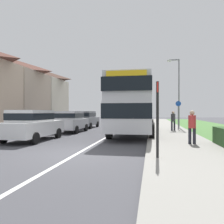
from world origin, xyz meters
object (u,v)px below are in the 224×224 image
at_px(parked_car_white, 32,124).
at_px(street_lamp_mid, 178,88).
at_px(cycle_route_sign, 178,114).
at_px(parked_car_silver, 70,121).
at_px(bus_stop_sign, 157,114).
at_px(pedestrian_walking_away, 173,120).
at_px(parked_car_grey, 86,119).
at_px(pedestrian_at_stop, 192,125).
at_px(double_decker_bus, 134,104).

bearing_deg(parked_car_white, street_lamp_mid, 48.39).
bearing_deg(cycle_route_sign, parked_car_silver, -162.22).
xyz_separation_m(parked_car_white, bus_stop_sign, (6.71, -3.99, 0.61)).
relative_size(pedestrian_walking_away, cycle_route_sign, 0.66).
bearing_deg(bus_stop_sign, parked_car_silver, 125.12).
bearing_deg(parked_car_grey, parked_car_silver, -87.24).
xyz_separation_m(parked_car_white, parked_car_silver, (0.25, 5.20, -0.02)).
distance_m(parked_car_silver, pedestrian_at_stop, 9.97).
height_order(double_decker_bus, pedestrian_at_stop, double_decker_bus).
distance_m(bus_stop_sign, street_lamp_mid, 14.40).
height_order(parked_car_grey, pedestrian_walking_away, parked_car_grey).
xyz_separation_m(parked_car_silver, cycle_route_sign, (8.50, 2.73, 0.51)).
height_order(parked_car_silver, cycle_route_sign, cycle_route_sign).
distance_m(pedestrian_walking_away, cycle_route_sign, 1.30).
relative_size(parked_car_grey, bus_stop_sign, 1.74).
relative_size(parked_car_grey, pedestrian_at_stop, 2.70).
bearing_deg(pedestrian_walking_away, cycle_route_sign, 64.40).
bearing_deg(bus_stop_sign, parked_car_white, 149.28).
bearing_deg(cycle_route_sign, parked_car_white, -137.84).
distance_m(pedestrian_at_stop, pedestrian_walking_away, 7.40).
distance_m(cycle_route_sign, street_lamp_mid, 3.20).
bearing_deg(parked_car_silver, parked_car_grey, 92.76).
bearing_deg(double_decker_bus, parked_car_grey, 132.04).
height_order(parked_car_silver, pedestrian_walking_away, pedestrian_walking_away).
xyz_separation_m(pedestrian_at_stop, street_lamp_mid, (0.56, 10.64, 2.82)).
bearing_deg(street_lamp_mid, parked_car_white, -131.61).
distance_m(parked_car_silver, pedestrian_walking_away, 8.14).
xyz_separation_m(double_decker_bus, bus_stop_sign, (1.41, -8.26, -0.60)).
bearing_deg(double_decker_bus, pedestrian_at_stop, -57.53).
bearing_deg(bus_stop_sign, parked_car_grey, 115.37).
height_order(parked_car_white, parked_car_silver, parked_car_white).
relative_size(double_decker_bus, street_lamp_mid, 1.50).
height_order(double_decker_bus, bus_stop_sign, double_decker_bus).
distance_m(parked_car_silver, cycle_route_sign, 8.94).
bearing_deg(parked_car_grey, pedestrian_walking_away, -21.93).
bearing_deg(cycle_route_sign, double_decker_bus, -133.42).
xyz_separation_m(double_decker_bus, pedestrian_walking_away, (2.93, 2.56, -1.17)).
bearing_deg(pedestrian_at_stop, parked_car_white, 176.11).
relative_size(parked_car_silver, pedestrian_walking_away, 2.34).
relative_size(parked_car_silver, pedestrian_at_stop, 2.34).
xyz_separation_m(parked_car_white, pedestrian_walking_away, (8.23, 6.83, 0.04)).
height_order(bus_stop_sign, street_lamp_mid, street_lamp_mid).
distance_m(double_decker_bus, parked_car_white, 6.91).
height_order(double_decker_bus, cycle_route_sign, double_decker_bus).
xyz_separation_m(parked_car_white, street_lamp_mid, (8.94, 10.07, 2.86)).
bearing_deg(pedestrian_at_stop, bus_stop_sign, -116.07).
xyz_separation_m(bus_stop_sign, street_lamp_mid, (2.23, 14.05, 2.26)).
distance_m(parked_car_grey, pedestrian_walking_away, 8.86).
bearing_deg(parked_car_white, parked_car_silver, 87.26).
relative_size(pedestrian_walking_away, street_lamp_mid, 0.26).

